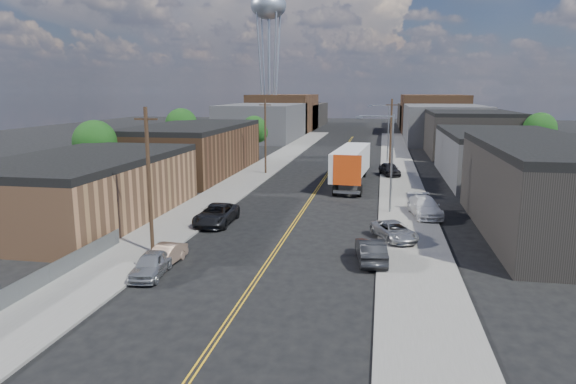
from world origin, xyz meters
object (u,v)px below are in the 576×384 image
at_px(car_left_c, 216,214).
at_px(car_right_lot_b, 425,207).
at_px(car_left_b, 165,255).
at_px(car_right_lot_c, 390,169).
at_px(car_right_oncoming, 371,250).
at_px(semi_truck, 352,163).
at_px(car_left_a, 151,264).
at_px(car_ahead_truck, 355,163).
at_px(water_tower, 269,11).
at_px(car_right_lot_a, 394,231).

bearing_deg(car_left_c, car_right_lot_b, 16.95).
distance_m(car_left_b, car_right_lot_c, 40.75).
bearing_deg(car_right_lot_b, car_right_oncoming, -117.41).
height_order(semi_truck, car_left_a, semi_truck).
distance_m(semi_truck, car_right_oncoming, 29.03).
distance_m(car_right_lot_c, car_ahead_truck, 8.56).
xyz_separation_m(car_left_a, car_left_b, (0.00, 2.08, -0.09)).
bearing_deg(car_right_lot_b, water_tower, 102.13).
relative_size(semi_truck, car_left_b, 4.46).
relative_size(semi_truck, car_right_lot_c, 3.60).
relative_size(semi_truck, car_left_c, 2.92).
distance_m(semi_truck, car_right_lot_a, 24.22).
bearing_deg(car_ahead_truck, car_right_lot_a, -83.32).
height_order(car_left_a, car_right_lot_a, car_left_a).
distance_m(water_tower, car_right_lot_b, 96.78).
distance_m(car_right_lot_a, car_right_lot_c, 30.05).
bearing_deg(water_tower, car_left_a, -81.48).
xyz_separation_m(car_right_lot_b, car_ahead_truck, (-7.64, 29.10, -0.27)).
bearing_deg(car_left_b, water_tower, 103.38).
height_order(car_left_c, car_right_oncoming, car_left_c).
xyz_separation_m(water_tower, car_right_lot_a, (30.20, -94.00, -29.84)).
xyz_separation_m(car_left_a, car_right_oncoming, (13.00, 4.97, 0.07)).
xyz_separation_m(car_left_c, car_right_lot_a, (14.60, -2.45, -0.02)).
relative_size(car_left_c, car_right_lot_c, 1.23).
height_order(car_right_lot_a, car_ahead_truck, car_right_lot_a).
distance_m(water_tower, car_left_a, 109.42).
height_order(car_left_b, car_left_c, car_left_c).
distance_m(water_tower, car_ahead_truck, 69.11).
relative_size(car_left_b, car_left_c, 0.66).
bearing_deg(car_right_lot_a, car_right_lot_b, 45.64).
height_order(car_right_lot_a, car_right_lot_b, car_right_lot_b).
bearing_deg(car_right_oncoming, car_right_lot_a, -115.13).
height_order(semi_truck, car_left_b, semi_truck).
relative_size(car_left_b, car_right_lot_a, 0.83).
distance_m(water_tower, car_right_lot_a, 103.14).
height_order(semi_truck, car_left_c, semi_truck).
relative_size(water_tower, car_left_b, 9.45).
height_order(water_tower, car_left_b, water_tower).
bearing_deg(car_right_lot_c, car_right_lot_a, -106.40).
height_order(car_right_lot_b, car_right_lot_c, car_right_lot_b).
relative_size(car_right_oncoming, car_right_lot_b, 0.86).
height_order(car_left_a, car_left_b, car_left_a).
bearing_deg(car_left_c, water_tower, 98.94).
bearing_deg(car_right_lot_b, car_left_b, -146.26).
relative_size(water_tower, car_left_a, 8.59).
relative_size(car_left_c, car_ahead_truck, 1.17).
distance_m(car_left_b, car_right_lot_b, 23.64).
bearing_deg(car_left_b, car_left_a, -85.32).
relative_size(water_tower, car_right_oncoming, 7.54).
distance_m(car_left_c, car_ahead_truck, 36.00).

